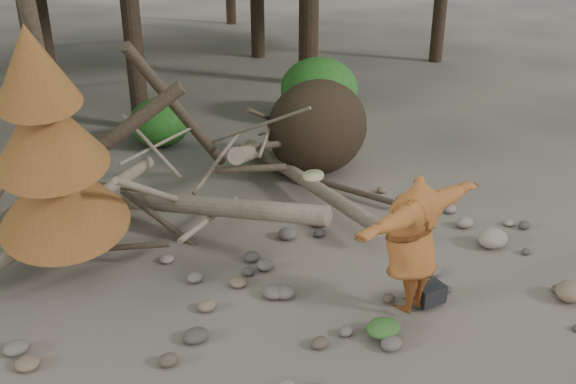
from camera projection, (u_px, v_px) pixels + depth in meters
ground at (376, 308)px, 9.11m from camera, size 120.00×120.00×0.00m
deadfall_pile at (298, 136)px, 12.86m from camera, size 8.55×5.24×3.30m
dead_conifer at (51, 152)px, 8.86m from camera, size 2.06×2.16×4.35m
bush_mid at (160, 122)px, 14.87m from camera, size 1.40×1.40×1.12m
bush_right at (319, 89)px, 16.57m from camera, size 2.00×2.00×1.60m
frisbee_thrower at (412, 244)px, 8.59m from camera, size 2.65×1.15×2.18m
backpack at (430, 297)px, 9.12m from camera, size 0.45×0.34×0.27m
cloth_green at (383, 331)px, 8.48m from camera, size 0.49×0.41×0.18m
cloth_orange at (424, 295)px, 9.31m from camera, size 0.33×0.27×0.12m
boulder_front_right at (571, 291)px, 9.25m from camera, size 0.47×0.42×0.28m
boulder_mid_right at (492, 238)px, 10.66m from camera, size 0.52×0.47×0.31m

